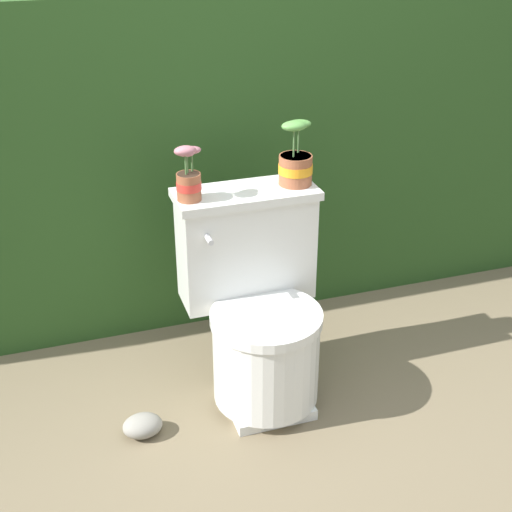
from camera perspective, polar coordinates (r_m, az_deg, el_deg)
ground_plane at (r=2.73m, az=-0.05°, el=-11.36°), size 12.00×12.00×0.00m
hedge_backdrop at (r=3.18m, az=-5.29°, el=8.55°), size 3.93×0.65×1.38m
toilet at (r=2.59m, az=0.12°, el=-4.28°), size 0.51×0.54×0.77m
potted_plant_left at (r=2.42m, az=-5.42°, el=6.17°), size 0.10×0.09×0.19m
potted_plant_midleft at (r=2.54m, az=3.19°, el=7.48°), size 0.12×0.12×0.24m
garden_stone at (r=2.59m, az=-9.06°, el=-13.26°), size 0.14×0.11×0.08m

